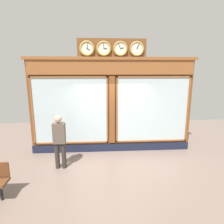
% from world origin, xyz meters
% --- Properties ---
extents(ground_plane, '(14.00, 14.00, 0.00)m').
position_xyz_m(ground_plane, '(0.00, 2.80, 0.00)').
color(ground_plane, '#7A665B').
extents(shop_facade, '(5.94, 0.42, 4.01)m').
position_xyz_m(shop_facade, '(0.00, -0.12, 1.75)').
color(shop_facade, brown).
rests_on(shop_facade, ground_plane).
extents(pedestrian, '(0.36, 0.22, 1.69)m').
position_xyz_m(pedestrian, '(1.67, 1.17, 0.93)').
color(pedestrian, '#312A24').
rests_on(pedestrian, ground_plane).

